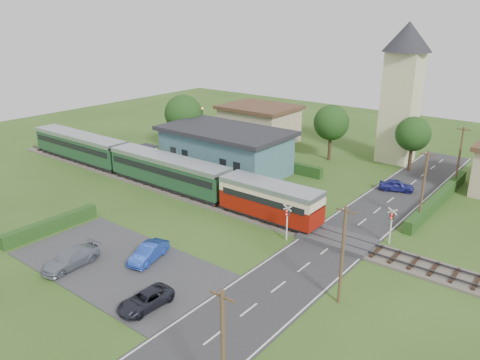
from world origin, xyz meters
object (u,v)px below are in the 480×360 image
Objects in this scene: house_west at (259,123)px; pedestrian_far at (151,162)px; crossing_signal_far at (391,221)px; station_building at (225,149)px; pedestrian_near at (255,189)px; equipment_hut at (146,156)px; church_tower at (403,83)px; car_park_silver at (71,259)px; car_park_dark at (145,300)px; car_on_road at (396,185)px; train at (149,165)px; car_park_blue at (149,252)px; crossing_signal_near at (287,217)px.

house_west is 20.52m from pedestrian_far.
pedestrian_far is at bearing 179.67° from crossing_signal_far.
station_building is 9.11m from pedestrian_far.
crossing_signal_far is 14.53m from pedestrian_near.
crossing_signal_far is (31.60, -0.81, 0.39)m from equipment_hut.
equipment_hut is 33.48m from church_tower.
station_building reaches higher than crossing_signal_far.
pedestrian_near is at bearing 78.88° from car_park_silver.
pedestrian_far reaches higher than car_park_dark.
station_building reaches higher than car_on_road.
church_tower reaches higher than station_building.
crossing_signal_far is at bearing -35.77° from house_west.
crossing_signal_far is at bearing 4.99° from train.
pedestrian_far is at bearing 120.85° from car_park_silver.
car_on_road is at bearing 56.25° from car_park_blue.
car_park_dark is (18.30, -16.50, -1.55)m from train.
car_park_silver is at bearing -177.72° from car_park_dark.
car_on_road is 15.90m from pedestrian_near.
house_west is 35.26m from crossing_signal_far.
church_tower is 32.88m from pedestrian_far.
crossing_signal_near is 0.82× the size of car_park_blue.
car_park_dark is 20.19m from pedestrian_near.
equipment_hut is 0.16× the size of station_building.
car_park_silver is 8.56m from car_park_dark.
car_park_dark is (8.56, 0.00, -0.13)m from car_park_silver.
car_on_road is 1.88× the size of pedestrian_near.
car_on_road is (3.02, 17.42, -1.47)m from crossing_signal_near.
train is (4.20, -3.20, 0.43)m from equipment_hut.
pedestrian_far is at bearing 139.80° from car_park_dark.
equipment_hut is 0.65× the size of car_park_dark.
equipment_hut is 0.78× the size of crossing_signal_near.
church_tower is 4.48× the size of car_park_dark.
crossing_signal_far is at bearing -1.46° from equipment_hut.
crossing_signal_near is at bearing -6.80° from train.
car_on_road is (4.42, -10.99, -9.55)m from church_tower.
church_tower is at bearing -30.38° from pedestrian_far.
crossing_signal_far reaches higher than car_on_road.
car_on_road reaches higher than car_park_dark.
pedestrian_near reaches higher than car_on_road.
car_on_road is (23.21, 15.01, -1.50)m from train.
pedestrian_near is 15.42m from pedestrian_far.
train is at bearing 101.40° from car_on_road.
equipment_hut reaches higher than car_park_silver.
equipment_hut is at bearing 167.06° from crossing_signal_near.
car_park_silver is 22.67m from pedestrian_far.
pedestrian_near reaches higher than car_park_dark.
house_west reaches higher than crossing_signal_far.
crossing_signal_far is (27.40, 2.39, -0.04)m from train.
crossing_signal_far reaches higher than car_park_blue.
house_west is 44.10m from car_park_dark.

